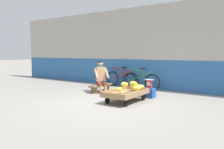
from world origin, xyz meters
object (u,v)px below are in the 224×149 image
object	(u,v)px
plastic_crate	(149,93)
weighing_scale	(149,84)
low_bench	(101,86)
vendor_seated	(101,77)
banana_cart	(126,94)
bicycle_near_left	(122,78)
bicycle_far_left	(140,81)

from	to	relation	value
plastic_crate	weighing_scale	size ratio (longest dim) A/B	1.20
low_bench	vendor_seated	world-z (taller)	vendor_seated
banana_cart	plastic_crate	xyz separation A→B (m)	(0.26, 1.00, -0.09)
bicycle_near_left	banana_cart	bearing A→B (deg)	-54.58
vendor_seated	plastic_crate	distance (m)	1.95
vendor_seated	weighing_scale	world-z (taller)	vendor_seated
vendor_seated	banana_cart	bearing A→B (deg)	-28.69
low_bench	bicycle_far_left	xyz separation A→B (m)	(0.96, 1.33, 0.15)
low_bench	vendor_seated	size ratio (longest dim) A/B	0.97
plastic_crate	weighing_scale	distance (m)	0.30
low_bench	plastic_crate	world-z (taller)	plastic_crate
banana_cart	low_bench	xyz separation A→B (m)	(-1.71, 0.95, -0.04)
vendor_seated	bicycle_far_left	bearing A→B (deg)	57.28
low_bench	weighing_scale	world-z (taller)	weighing_scale
low_bench	weighing_scale	xyz separation A→B (m)	(1.97, 0.05, 0.25)
plastic_crate	bicycle_far_left	distance (m)	1.64
vendor_seated	bicycle_near_left	distance (m)	1.60
bicycle_far_left	low_bench	bearing A→B (deg)	-125.78
banana_cart	vendor_seated	world-z (taller)	vendor_seated
bicycle_near_left	bicycle_far_left	distance (m)	1.03
vendor_seated	bicycle_far_left	distance (m)	1.66
banana_cart	bicycle_near_left	world-z (taller)	bicycle_near_left
bicycle_near_left	low_bench	bearing A→B (deg)	-87.99
plastic_crate	bicycle_near_left	xyz separation A→B (m)	(-2.02, 1.47, 0.20)
banana_cart	plastic_crate	bearing A→B (deg)	75.41
low_bench	bicycle_near_left	bearing A→B (deg)	92.01
weighing_scale	bicycle_far_left	bearing A→B (deg)	128.22
plastic_crate	weighing_scale	xyz separation A→B (m)	(0.00, -0.00, 0.30)
low_bench	bicycle_near_left	xyz separation A→B (m)	(-0.05, 1.52, 0.15)
low_bench	vendor_seated	distance (m)	0.38
vendor_seated	weighing_scale	bearing A→B (deg)	3.10
banana_cart	bicycle_far_left	size ratio (longest dim) A/B	0.87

